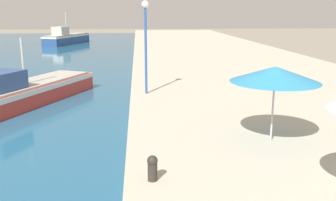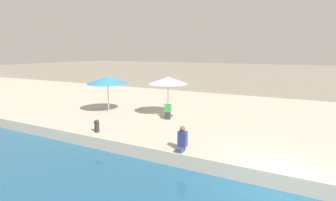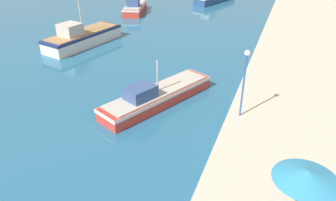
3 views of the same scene
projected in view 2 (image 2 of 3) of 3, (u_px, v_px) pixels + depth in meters
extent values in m
plane|color=gray|center=(279.00, 192.00, 8.89)|extent=(200.00, 200.00, 0.00)
cylinder|color=#B7B7B7|center=(168.00, 99.00, 16.68)|extent=(0.06, 0.06, 2.22)
cone|color=white|center=(168.00, 80.00, 16.46)|extent=(2.47, 2.47, 0.43)
cylinder|color=#B7B7B7|center=(108.00, 97.00, 17.83)|extent=(0.06, 0.06, 2.09)
cone|color=teal|center=(107.00, 80.00, 17.62)|extent=(2.78, 2.78, 0.49)
cylinder|color=#333338|center=(169.00, 116.00, 16.81)|extent=(0.44, 0.44, 0.04)
cylinder|color=#333338|center=(169.00, 111.00, 16.75)|extent=(0.08, 0.08, 0.70)
cylinder|color=beige|center=(169.00, 105.00, 16.69)|extent=(0.80, 0.80, 0.04)
cube|color=#2D2D33|center=(168.00, 115.00, 16.05)|extent=(0.43, 0.43, 0.45)
cube|color=#2D8E42|center=(168.00, 111.00, 16.00)|extent=(0.51, 0.51, 0.06)
cube|color=#2D8E42|center=(168.00, 107.00, 16.15)|extent=(0.19, 0.40, 0.40)
cube|color=#333D5B|center=(180.00, 150.00, 10.80)|extent=(0.43, 0.28, 0.16)
cube|color=navy|center=(183.00, 139.00, 10.91)|extent=(0.26, 0.36, 0.65)
sphere|color=brown|center=(183.00, 129.00, 10.83)|extent=(0.23, 0.23, 0.23)
cylinder|color=#2D2823|center=(97.00, 128.00, 13.40)|extent=(0.24, 0.24, 0.45)
sphere|color=#2D2823|center=(97.00, 122.00, 13.34)|extent=(0.26, 0.26, 0.26)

